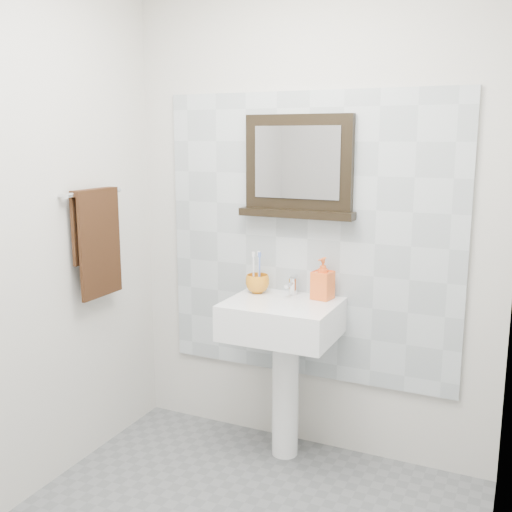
{
  "coord_description": "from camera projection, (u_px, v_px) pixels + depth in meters",
  "views": [
    {
      "loc": [
        1.04,
        -1.83,
        1.67
      ],
      "look_at": [
        -0.05,
        0.55,
        1.15
      ],
      "focal_mm": 42.0,
      "sensor_mm": 36.0,
      "label": 1
    }
  ],
  "objects": [
    {
      "name": "back_wall",
      "position": [
        309.0,
        219.0,
        3.12
      ],
      "size": [
        2.0,
        0.01,
        2.5
      ],
      "primitive_type": "cube",
      "color": "beige",
      "rests_on": "ground"
    },
    {
      "name": "hand_towel",
      "position": [
        97.0,
        234.0,
        3.03
      ],
      "size": [
        0.06,
        0.3,
        0.55
      ],
      "color": "black",
      "rests_on": "towel_bar"
    },
    {
      "name": "towel_bar",
      "position": [
        94.0,
        193.0,
        2.99
      ],
      "size": [
        0.07,
        0.4,
        0.03
      ],
      "color": "silver",
      "rests_on": "left_wall"
    },
    {
      "name": "soap_dispenser",
      "position": [
        323.0,
        278.0,
        3.03
      ],
      "size": [
        0.11,
        0.11,
        0.21
      ],
      "primitive_type": "imported",
      "rotation": [
        0.0,
        0.0,
        -0.16
      ],
      "color": "red",
      "rests_on": "pedestal_sink"
    },
    {
      "name": "toothbrush_cup",
      "position": [
        257.0,
        284.0,
        3.17
      ],
      "size": [
        0.16,
        0.16,
        0.1
      ],
      "primitive_type": "imported",
      "rotation": [
        0.0,
        0.0,
        0.35
      ],
      "color": "orange",
      "rests_on": "pedestal_sink"
    },
    {
      "name": "right_wall",
      "position": [
        507.0,
        285.0,
        1.73
      ],
      "size": [
        0.01,
        2.2,
        2.5
      ],
      "primitive_type": "cube",
      "color": "beige",
      "rests_on": "ground"
    },
    {
      "name": "toothbrushes",
      "position": [
        257.0,
        270.0,
        3.15
      ],
      "size": [
        0.05,
        0.04,
        0.21
      ],
      "color": "white",
      "rests_on": "toothbrush_cup"
    },
    {
      "name": "framed_mirror",
      "position": [
        298.0,
        169.0,
        3.05
      ],
      "size": [
        0.61,
        0.11,
        0.52
      ],
      "color": "black",
      "rests_on": "back_wall"
    },
    {
      "name": "splashback",
      "position": [
        308.0,
        239.0,
        3.13
      ],
      "size": [
        1.6,
        0.02,
        1.5
      ],
      "primitive_type": "cube",
      "color": "#ACB5BA",
      "rests_on": "back_wall"
    },
    {
      "name": "left_wall",
      "position": [
        0.0,
        238.0,
        2.55
      ],
      "size": [
        0.01,
        2.2,
        2.5
      ],
      "primitive_type": "cube",
      "color": "beige",
      "rests_on": "ground"
    },
    {
      "name": "pedestal_sink",
      "position": [
        283.0,
        336.0,
        3.05
      ],
      "size": [
        0.55,
        0.44,
        0.96
      ],
      "color": "white",
      "rests_on": "ground"
    }
  ]
}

